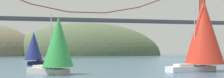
{
  "coord_description": "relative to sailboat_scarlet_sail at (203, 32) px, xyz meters",
  "views": [
    {
      "loc": [
        -11.55,
        -20.17,
        3.3
      ],
      "look_at": [
        0.0,
        38.59,
        5.7
      ],
      "focal_mm": 43.16,
      "sensor_mm": 36.0,
      "label": 1
    }
  ],
  "objects": [
    {
      "name": "sailboat_navy_sail",
      "position": [
        -27.38,
        22.22,
        -2.18
      ],
      "size": [
        5.74,
        6.99,
        7.31
      ],
      "color": "#191E4C",
      "rests_on": "ground_plane"
    },
    {
      "name": "suspension_bridge",
      "position": [
        -10.48,
        76.91,
        11.07
      ],
      "size": [
        144.64,
        6.0,
        37.13
      ],
      "color": "brown",
      "rests_on": "ground_plane"
    },
    {
      "name": "headland_center",
      "position": [
        -5.48,
        116.91,
        -6.0
      ],
      "size": [
        86.59,
        44.0,
        37.73
      ],
      "primitive_type": "ellipsoid",
      "color": "#4C5B3D",
      "rests_on": "ground_plane"
    },
    {
      "name": "sailboat_scarlet_sail",
      "position": [
        0.0,
        0.0,
        0.0
      ],
      "size": [
        10.29,
        7.12,
        12.18
      ],
      "color": "white",
      "rests_on": "ground_plane"
    },
    {
      "name": "sailboat_green_sail",
      "position": [
        -22.29,
        -1.54,
        -1.95
      ],
      "size": [
        7.33,
        7.67,
        8.27
      ],
      "color": "#B7B2A8",
      "rests_on": "ground_plane"
    }
  ]
}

